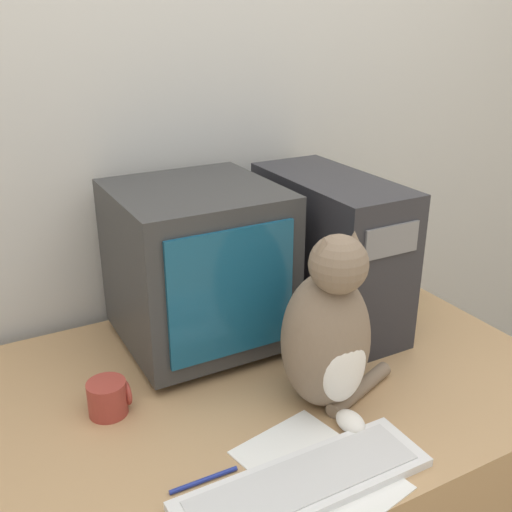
# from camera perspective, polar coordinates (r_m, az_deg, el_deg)

# --- Properties ---
(wall_back) EXTENTS (7.00, 0.05, 2.50)m
(wall_back) POSITION_cam_1_polar(r_m,az_deg,el_deg) (1.70, -7.94, 11.38)
(wall_back) COLOR silver
(wall_back) RESTS_ON ground_plane
(desk) EXTENTS (1.35, 0.92, 0.76)m
(desk) POSITION_cam_1_polar(r_m,az_deg,el_deg) (1.69, 0.71, -22.34)
(desk) COLOR tan
(desk) RESTS_ON ground_plane
(crt_monitor) EXTENTS (0.39, 0.40, 0.42)m
(crt_monitor) POSITION_cam_1_polar(r_m,az_deg,el_deg) (1.50, -5.59, -0.92)
(crt_monitor) COLOR #333333
(crt_monitor) RESTS_ON desk
(computer_tower) EXTENTS (0.22, 0.48, 0.41)m
(computer_tower) POSITION_cam_1_polar(r_m,az_deg,el_deg) (1.62, 6.95, 0.43)
(computer_tower) COLOR #28282D
(computer_tower) RESTS_ON desk
(keyboard) EXTENTS (0.49, 0.14, 0.02)m
(keyboard) POSITION_cam_1_polar(r_m,az_deg,el_deg) (1.17, 4.63, -20.74)
(keyboard) COLOR silver
(keyboard) RESTS_ON desk
(cat) EXTENTS (0.29, 0.24, 0.41)m
(cat) POSITION_cam_1_polar(r_m,az_deg,el_deg) (1.28, 6.96, -7.42)
(cat) COLOR #7A6651
(cat) RESTS_ON desk
(book_stack) EXTENTS (0.16, 0.20, 0.09)m
(book_stack) POSITION_cam_1_polar(r_m,az_deg,el_deg) (1.87, 11.51, -2.14)
(book_stack) COLOR #234793
(book_stack) RESTS_ON desk
(pen) EXTENTS (0.13, 0.01, 0.01)m
(pen) POSITION_cam_1_polar(r_m,az_deg,el_deg) (1.18, -4.99, -20.50)
(pen) COLOR navy
(pen) RESTS_ON desk
(paper_sheet) EXTENTS (0.26, 0.33, 0.00)m
(paper_sheet) POSITION_cam_1_polar(r_m,az_deg,el_deg) (1.21, 5.96, -19.57)
(paper_sheet) COLOR white
(paper_sheet) RESTS_ON desk
(mug) EXTENTS (0.09, 0.08, 0.08)m
(mug) POSITION_cam_1_polar(r_m,az_deg,el_deg) (1.35, -13.86, -12.96)
(mug) COLOR #9E382D
(mug) RESTS_ON desk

